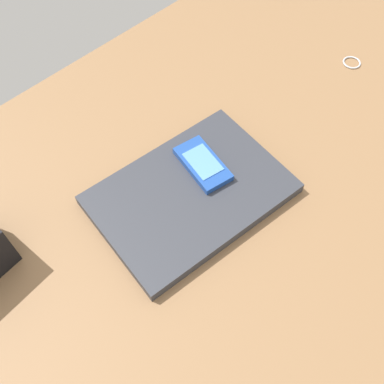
# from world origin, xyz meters

# --- Properties ---
(desk_surface) EXTENTS (1.20, 0.80, 0.03)m
(desk_surface) POSITION_xyz_m (0.00, 0.00, 0.01)
(desk_surface) COLOR olive
(desk_surface) RESTS_ON ground
(laptop_closed) EXTENTS (0.33, 0.24, 0.02)m
(laptop_closed) POSITION_xyz_m (-0.09, -0.00, 0.04)
(laptop_closed) COLOR #33353D
(laptop_closed) RESTS_ON desk_surface
(cell_phone_on_laptop) EXTENTS (0.07, 0.11, 0.01)m
(cell_phone_on_laptop) POSITION_xyz_m (-0.05, 0.02, 0.06)
(cell_phone_on_laptop) COLOR #1E479E
(cell_phone_on_laptop) RESTS_ON laptop_closed
(key_ring) EXTENTS (0.04, 0.04, 0.00)m
(key_ring) POSITION_xyz_m (0.37, 0.00, 0.03)
(key_ring) COLOR silver
(key_ring) RESTS_ON desk_surface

